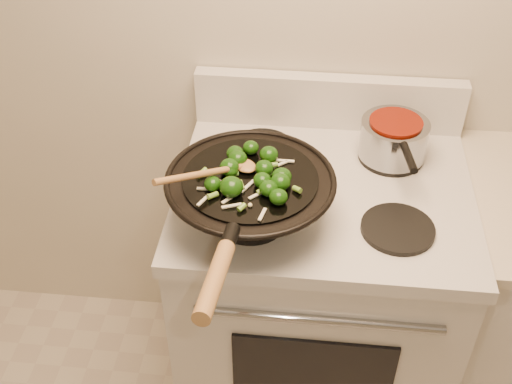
# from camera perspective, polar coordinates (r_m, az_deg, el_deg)

# --- Properties ---
(stove) EXTENTS (0.78, 0.67, 1.08)m
(stove) POSITION_cam_1_polar(r_m,az_deg,el_deg) (2.02, 5.24, -9.46)
(stove) COLOR silver
(stove) RESTS_ON ground
(wok) EXTENTS (0.41, 0.68, 0.19)m
(wok) POSITION_cam_1_polar(r_m,az_deg,el_deg) (1.53, -0.53, -0.43)
(wok) COLOR black
(wok) RESTS_ON stove
(stirfry) EXTENTS (0.25, 0.27, 0.05)m
(stirfry) POSITION_cam_1_polar(r_m,az_deg,el_deg) (1.49, -0.34, 1.67)
(stirfry) COLOR #123909
(stirfry) RESTS_ON wok
(wooden_spoon) EXTENTS (0.22, 0.22, 0.09)m
(wooden_spoon) POSITION_cam_1_polar(r_m,az_deg,el_deg) (1.48, -3.17, 1.94)
(wooden_spoon) COLOR #9B6D3D
(wooden_spoon) RESTS_ON wok
(saucepan) EXTENTS (0.18, 0.30, 0.11)m
(saucepan) POSITION_cam_1_polar(r_m,az_deg,el_deg) (1.79, 12.14, 4.69)
(saucepan) COLOR gray
(saucepan) RESTS_ON stove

